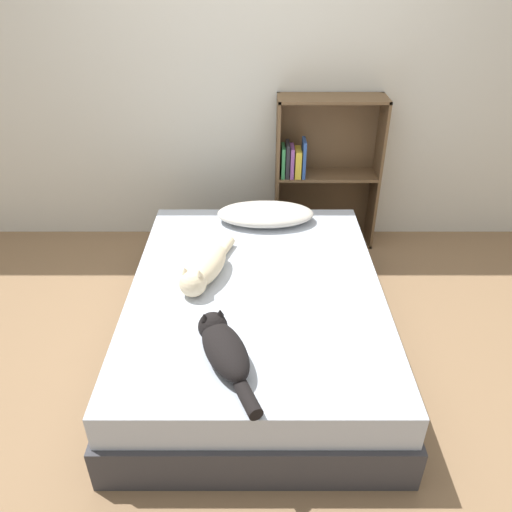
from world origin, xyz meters
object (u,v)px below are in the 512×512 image
pillow (265,214)px  cat_dark (224,347)px  cat_light (204,268)px  bookshelf (322,170)px  bed (256,316)px

pillow → cat_dark: 1.32m
cat_light → cat_dark: bearing=31.1°
pillow → bookshelf: bookshelf is taller
pillow → cat_light: size_ratio=1.07×
bed → cat_light: cat_light is taller
pillow → cat_dark: (-0.21, -1.30, 0.01)m
cat_dark → bookshelf: size_ratio=0.50×
pillow → cat_light: (-0.35, -0.68, 0.02)m
pillow → bookshelf: bearing=49.8°
pillow → cat_light: bearing=-117.0°
cat_light → cat_dark: (0.14, -0.62, -0.01)m
pillow → cat_light: 0.76m
bed → bookshelf: (0.49, 1.25, 0.37)m
cat_dark → bookshelf: bearing=-42.3°
bed → pillow: 0.79m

